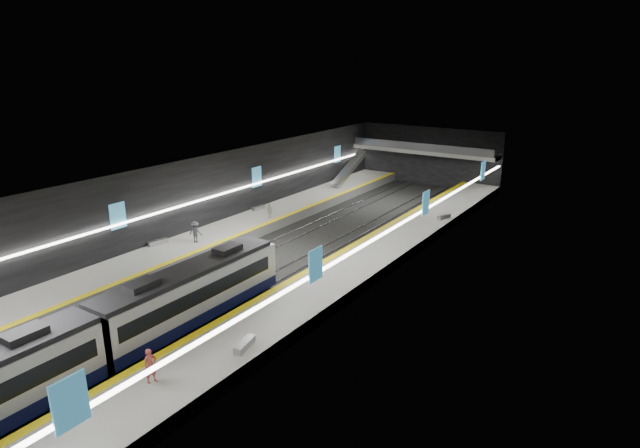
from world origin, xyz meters
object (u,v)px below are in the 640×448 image
Objects in this scene: passenger_right_a at (151,366)px; passenger_left_b at (196,232)px; bench_right_far at (444,217)px; escalator at (349,169)px; train at (93,339)px; bench_left_far at (258,208)px; bench_right_near at (245,345)px; passenger_left_a at (270,211)px; bench_left_near at (158,242)px.

passenger_left_b is (-14.09, 16.83, 0.05)m from passenger_right_a.
bench_right_far is at bearing 9.40° from passenger_right_a.
escalator is 4.05× the size of passenger_left_b.
bench_left_far is (-11.76, 28.54, -1.00)m from train.
train is 14.99× the size of passenger_left_b.
passenger_right_a is at bearing 2.29° from train.
train is 4.56m from passenger_right_a.
bench_right_near is (6.36, 5.38, -0.97)m from train.
passenger_left_a is at bearing -110.54° from passenger_left_b.
passenger_left_a is (1.32, -18.54, -1.12)m from escalator.
passenger_right_a is 1.21× the size of passenger_left_a.
passenger_left_a reaches higher than bench_left_far.
passenger_left_a is at bearing -129.18° from bench_right_far.
passenger_right_a reaches higher than bench_right_near.
passenger_right_a is (16.31, -28.36, 0.74)m from bench_left_far.
escalator is 30.66m from bench_left_near.
passenger_right_a is 21.95m from passenger_left_b.
bench_left_far is 3.65m from passenger_left_a.
escalator is at bearing -153.74° from passenger_left_a.
passenger_right_a reaches higher than bench_left_far.
escalator is 28.23m from passenger_left_b.
passenger_left_b reaches higher than bench_left_far.
train is 16.24× the size of bench_right_near.
escalator reaches higher than passenger_left_a.
train is 37.14m from bench_right_far.
bench_right_far is (0.26, 31.15, -0.02)m from bench_right_near.
bench_left_near is 12.47m from passenger_left_a.
bench_right_far is at bearing 31.77° from bench_left_far.
passenger_left_a reaches higher than bench_right_near.
bench_left_near is at bearing 140.56° from bench_right_near.
passenger_left_b is at bearing 53.81° from bench_left_near.
bench_right_near reaches higher than bench_left_far.
passenger_right_a is at bearing -72.10° from escalator.
passenger_left_b is (-0.86, -9.67, 0.21)m from passenger_left_a.
bench_left_far is at bearing -138.46° from bench_right_far.
bench_left_far is 11.77m from passenger_left_b.
train is at bearing -152.37° from bench_right_near.
passenger_left_b reaches higher than bench_right_far.
bench_right_near is 1.17× the size of passenger_left_a.
passenger_right_a is (4.55, 0.18, -0.25)m from train.
bench_left_near is 20.58m from bench_right_near.
bench_left_far is at bearing 112.40° from train.
bench_left_near is at bearing 28.06° from passenger_left_b.
bench_left_near is 13.87m from bench_left_far.
passenger_right_a is at bearing 48.71° from passenger_left_a.
passenger_left_a is at bearing 39.20° from passenger_right_a.
bench_left_far is 1.04× the size of passenger_left_a.
bench_right_near is (16.36, -39.84, -1.68)m from escalator.
passenger_left_b is at bearing 17.09° from passenger_left_a.
bench_left_far is (0.24, 13.86, -0.02)m from bench_left_near.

